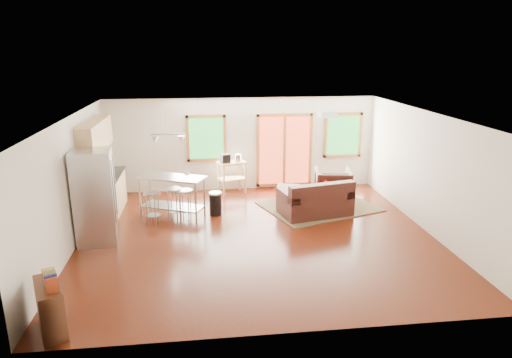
{
  "coord_description": "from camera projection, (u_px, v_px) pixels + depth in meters",
  "views": [
    {
      "loc": [
        -1.14,
        -9.04,
        3.92
      ],
      "look_at": [
        0.0,
        0.3,
        1.2
      ],
      "focal_mm": 32.0,
      "sensor_mm": 36.0,
      "label": 1
    }
  ],
  "objects": [
    {
      "name": "right_wall",
      "position": [
        429.0,
        173.0,
        9.92
      ],
      "size": [
        0.02,
        7.0,
        2.6
      ],
      "primitive_type": "cube",
      "color": "silver",
      "rests_on": "ground"
    },
    {
      "name": "refrigerator",
      "position": [
        95.0,
        197.0,
        9.31
      ],
      "size": [
        0.87,
        0.84,
        1.95
      ],
      "rotation": [
        0.0,
        0.0,
        0.11
      ],
      "color": "#B7BABC",
      "rests_on": "floor"
    },
    {
      "name": "front_wall",
      "position": [
        290.0,
        250.0,
        6.13
      ],
      "size": [
        7.5,
        0.02,
        2.6
      ],
      "primitive_type": "cube",
      "color": "silver",
      "rests_on": "ground"
    },
    {
      "name": "floor",
      "position": [
        258.0,
        237.0,
        9.84
      ],
      "size": [
        7.5,
        7.0,
        0.02
      ],
      "primitive_type": "cube",
      "color": "#381106",
      "rests_on": "ground"
    },
    {
      "name": "ceiling",
      "position": [
        258.0,
        116.0,
        9.12
      ],
      "size": [
        7.5,
        7.0,
        0.02
      ],
      "primitive_type": "cube",
      "color": "white",
      "rests_on": "ground"
    },
    {
      "name": "cabinets",
      "position": [
        103.0,
        179.0,
        10.8
      ],
      "size": [
        0.64,
        2.24,
        2.3
      ],
      "color": "tan",
      "rests_on": "floor"
    },
    {
      "name": "window_left",
      "position": [
        206.0,
        138.0,
        12.61
      ],
      "size": [
        1.1,
        0.05,
        1.3
      ],
      "color": "#1F6125",
      "rests_on": "back_wall"
    },
    {
      "name": "back_wall",
      "position": [
        242.0,
        144.0,
        12.83
      ],
      "size": [
        7.5,
        0.02,
        2.6
      ],
      "primitive_type": "cube",
      "color": "silver",
      "rests_on": "ground"
    },
    {
      "name": "cup",
      "position": [
        187.0,
        173.0,
        10.97
      ],
      "size": [
        0.15,
        0.13,
        0.13
      ],
      "primitive_type": "imported",
      "rotation": [
        0.0,
        0.0,
        0.23
      ],
      "color": "white",
      "rests_on": "island"
    },
    {
      "name": "coffee_table",
      "position": [
        319.0,
        191.0,
        11.74
      ],
      "size": [
        1.12,
        0.75,
        0.42
      ],
      "rotation": [
        0.0,
        0.0,
        -0.13
      ],
      "color": "#381C0E",
      "rests_on": "floor"
    },
    {
      "name": "ceiling_flush",
      "position": [
        327.0,
        114.0,
        9.9
      ],
      "size": [
        0.35,
        0.35,
        0.12
      ],
      "primitive_type": "cube",
      "color": "white",
      "rests_on": "ceiling"
    },
    {
      "name": "ottoman",
      "position": [
        288.0,
        194.0,
        12.07
      ],
      "size": [
        0.7,
        0.7,
        0.39
      ],
      "primitive_type": "cube",
      "rotation": [
        0.0,
        0.0,
        -0.26
      ],
      "color": "black",
      "rests_on": "floor"
    },
    {
      "name": "bar_stool_c",
      "position": [
        185.0,
        197.0,
        10.66
      ],
      "size": [
        0.41,
        0.41,
        0.73
      ],
      "rotation": [
        0.0,
        0.0,
        -0.22
      ],
      "color": "#B7BABC",
      "rests_on": "floor"
    },
    {
      "name": "book",
      "position": [
        327.0,
        183.0,
        11.78
      ],
      "size": [
        0.23,
        0.1,
        0.31
      ],
      "primitive_type": "imported",
      "rotation": [
        0.0,
        0.0,
        0.32
      ],
      "color": "maroon",
      "rests_on": "coffee_table"
    },
    {
      "name": "vase",
      "position": [
        326.0,
        187.0,
        11.59
      ],
      "size": [
        0.17,
        0.18,
        0.3
      ],
      "rotation": [
        0.0,
        0.0,
        -0.0
      ],
      "color": "silver",
      "rests_on": "coffee_table"
    },
    {
      "name": "armchair",
      "position": [
        333.0,
        183.0,
        12.05
      ],
      "size": [
        1.04,
        0.99,
        0.93
      ],
      "primitive_type": "imported",
      "rotation": [
        0.0,
        0.0,
        2.97
      ],
      "color": "black",
      "rests_on": "floor"
    },
    {
      "name": "trash_can",
      "position": [
        216.0,
        203.0,
        11.03
      ],
      "size": [
        0.37,
        0.37,
        0.57
      ],
      "rotation": [
        0.0,
        0.0,
        0.21
      ],
      "color": "black",
      "rests_on": "floor"
    },
    {
      "name": "bar_stool_a",
      "position": [
        152.0,
        201.0,
        10.31
      ],
      "size": [
        0.46,
        0.46,
        0.78
      ],
      "rotation": [
        0.0,
        0.0,
        -0.3
      ],
      "color": "#B7BABC",
      "rests_on": "floor"
    },
    {
      "name": "french_doors",
      "position": [
        284.0,
        150.0,
        12.97
      ],
      "size": [
        1.6,
        0.05,
        2.1
      ],
      "color": "#C74528",
      "rests_on": "back_wall"
    },
    {
      "name": "bar_stool_b",
      "position": [
        174.0,
        197.0,
        10.56
      ],
      "size": [
        0.46,
        0.46,
        0.79
      ],
      "rotation": [
        0.0,
        0.0,
        -0.28
      ],
      "color": "#B7BABC",
      "rests_on": "floor"
    },
    {
      "name": "bookshelf",
      "position": [
        50.0,
        307.0,
        6.46
      ],
      "size": [
        0.61,
        0.88,
        0.97
      ],
      "rotation": [
        0.0,
        0.0,
        0.4
      ],
      "color": "#381C0E",
      "rests_on": "floor"
    },
    {
      "name": "rug",
      "position": [
        319.0,
        206.0,
        11.65
      ],
      "size": [
        3.18,
        2.81,
        0.03
      ],
      "primitive_type": "cube",
      "rotation": [
        0.0,
        0.0,
        0.34
      ],
      "color": "#435A3A",
      "rests_on": "floor"
    },
    {
      "name": "pendant_light",
      "position": [
        168.0,
        138.0,
        10.52
      ],
      "size": [
        0.8,
        0.18,
        0.79
      ],
      "color": "gray",
      "rests_on": "ceiling"
    },
    {
      "name": "island",
      "position": [
        172.0,
        189.0,
        10.79
      ],
      "size": [
        1.71,
        1.23,
        1.01
      ],
      "rotation": [
        0.0,
        0.0,
        -0.42
      ],
      "color": "#B7BABC",
      "rests_on": "floor"
    },
    {
      "name": "left_wall",
      "position": [
        70.0,
        185.0,
        9.04
      ],
      "size": [
        0.02,
        7.0,
        2.6
      ],
      "primitive_type": "cube",
      "color": "silver",
      "rests_on": "ground"
    },
    {
      "name": "loveseat",
      "position": [
        316.0,
        202.0,
        10.98
      ],
      "size": [
        1.81,
        1.27,
        0.88
      ],
      "rotation": [
        0.0,
        0.0,
        0.22
      ],
      "color": "black",
      "rests_on": "floor"
    },
    {
      "name": "window_right",
      "position": [
        343.0,
        135.0,
        13.06
      ],
      "size": [
        1.1,
        0.05,
        1.3
      ],
      "color": "#1F6125",
      "rests_on": "back_wall"
    },
    {
      "name": "kitchen_cart",
      "position": [
        231.0,
        166.0,
        12.52
      ],
      "size": [
        0.86,
        0.69,
        1.14
      ],
      "rotation": [
        0.0,
        0.0,
        0.32
      ],
      "color": "tan",
      "rests_on": "floor"
    }
  ]
}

